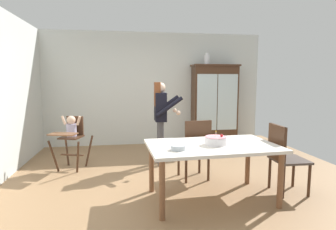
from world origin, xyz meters
name	(u,v)px	position (x,y,z in m)	size (l,w,h in m)	color
ground_plane	(173,180)	(0.00, 0.00, 0.00)	(6.24, 6.24, 0.00)	#93704C
wall_back	(154,89)	(0.00, 2.63, 1.35)	(5.32, 0.06, 2.70)	silver
china_cabinet	(214,104)	(1.45, 2.37, 0.98)	(1.13, 0.48, 1.94)	#422819
ceramic_vase	(207,60)	(1.24, 2.37, 2.06)	(0.13, 0.13, 0.27)	white
high_chair_with_toddler	(71,133)	(-1.66, 0.86, 0.65)	(0.72, 0.80, 0.95)	#422819
adult_person	(161,113)	(-0.07, 0.89, 0.97)	(0.50, 0.49, 1.53)	#47474C
dining_table	(212,151)	(0.38, -0.75, 0.66)	(1.69, 1.08, 0.74)	silver
birthday_cake	(216,141)	(0.42, -0.78, 0.79)	(0.28, 0.28, 0.19)	white
serving_bowl	(178,148)	(-0.11, -0.96, 0.77)	(0.18, 0.18, 0.06)	#B2BCC6
dining_chair_far_side	(196,145)	(0.35, -0.03, 0.56)	(0.49, 0.49, 0.96)	#422819
dining_chair_right_end	(283,154)	(1.42, -0.70, 0.56)	(0.45, 0.45, 0.96)	#422819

